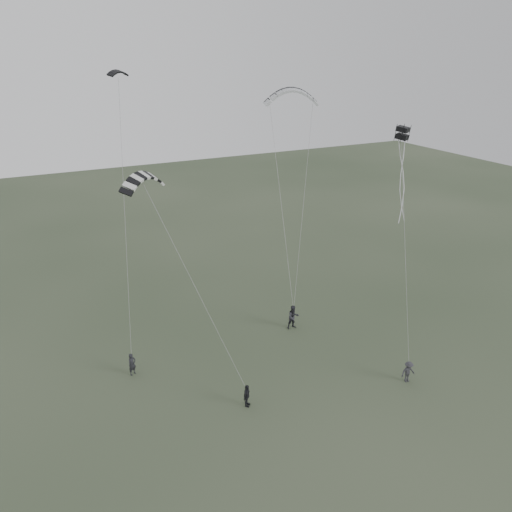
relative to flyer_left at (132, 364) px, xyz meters
name	(u,v)px	position (x,y,z in m)	size (l,w,h in m)	color
ground	(284,393)	(7.93, -6.14, -0.77)	(140.00, 140.00, 0.00)	#2E3D27
flyer_left	(132,364)	(0.00, 0.00, 0.00)	(0.56, 0.37, 1.55)	black
flyer_right	(293,317)	(12.45, 0.42, 0.17)	(0.92, 0.72, 1.89)	#25252B
flyer_center	(247,396)	(5.36, -6.20, -0.04)	(0.86, 0.36, 1.47)	black
flyer_far	(408,372)	(15.63, -8.65, -0.03)	(0.96, 0.55, 1.48)	#2D2C31
kite_dark_small	(118,71)	(2.33, 6.59, 17.73)	(1.52, 0.46, 0.50)	black
kite_pale_large	(292,90)	(15.04, 5.99, 16.22)	(4.14, 0.93, 1.69)	#B4B7BA
kite_striped	(142,176)	(1.65, -0.49, 12.46)	(3.05, 0.76, 1.20)	black
kite_box	(402,133)	(16.33, -4.98, 14.44)	(0.66, 0.66, 0.73)	black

